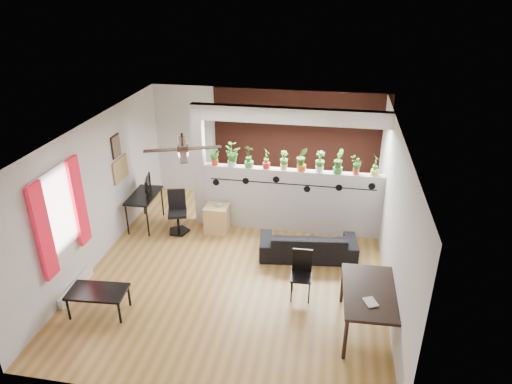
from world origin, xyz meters
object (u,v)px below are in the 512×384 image
potted_plant_2 (249,155)px  computer_desk (144,198)px  dining_table (371,295)px  office_chair (178,214)px  potted_plant_5 (302,159)px  potted_plant_7 (338,161)px  potted_plant_8 (357,165)px  cup (219,204)px  potted_plant_0 (215,155)px  potted_plant_9 (376,164)px  potted_plant_1 (232,155)px  potted_plant_3 (266,158)px  potted_plant_6 (320,161)px  ceiling_fan (183,150)px  sofa (308,244)px  potted_plant_4 (284,160)px  coffee_table (98,293)px  folding_chair (302,269)px  cube_shelf (217,219)px

potted_plant_2 → computer_desk: potted_plant_2 is taller
dining_table → office_chair: bearing=148.2°
potted_plant_2 → potted_plant_5: size_ratio=0.97×
potted_plant_7 → potted_plant_8: (0.35, -0.00, -0.06)m
cup → office_chair: size_ratio=0.14×
potted_plant_0 → potted_plant_7: potted_plant_7 is taller
potted_plant_5 → potted_plant_0: bearing=-180.0°
potted_plant_0 → potted_plant_2: potted_plant_2 is taller
potted_plant_5 → potted_plant_9: potted_plant_5 is taller
potted_plant_1 → potted_plant_9: (2.81, 0.00, -0.02)m
potted_plant_3 → potted_plant_6: same height
ceiling_fan → potted_plant_2: bearing=68.1°
sofa → computer_desk: 3.55m
potted_plant_4 → cup: (-1.26, -0.34, -0.92)m
potted_plant_7 → potted_plant_3: bearing=-180.0°
potted_plant_3 → office_chair: potted_plant_3 is taller
potted_plant_6 → coffee_table: bearing=-135.8°
sofa → potted_plant_1: bearing=-36.4°
potted_plant_2 → cup: (-0.56, -0.34, -0.97)m
ceiling_fan → potted_plant_1: ceiling_fan is taller
computer_desk → folding_chair: folding_chair is taller
potted_plant_3 → office_chair: 2.17m
ceiling_fan → potted_plant_7: size_ratio=2.48×
cube_shelf → coffee_table: cube_shelf is taller
potted_plant_8 → dining_table: bearing=-85.5°
sofa → cube_shelf: bearing=-24.2°
ceiling_fan → computer_desk: 2.65m
computer_desk → dining_table: bearing=-28.7°
potted_plant_8 → computer_desk: 4.39m
cup → folding_chair: size_ratio=0.15×
cup → computer_desk: size_ratio=0.13×
potted_plant_2 → potted_plant_5: 1.05m
potted_plant_3 → potted_plant_1: bearing=180.0°
potted_plant_2 → potted_plant_5: potted_plant_5 is taller
sofa → folding_chair: bearing=81.7°
potted_plant_7 → potted_plant_5: bearing=-180.0°
sofa → potted_plant_2: bearing=-42.5°
ceiling_fan → folding_chair: 2.72m
potted_plant_0 → sofa: size_ratio=0.23×
folding_chair → coffee_table: folding_chair is taller
potted_plant_0 → computer_desk: size_ratio=0.39×
coffee_table → potted_plant_3: bearing=55.3°
potted_plant_9 → office_chair: bearing=-172.8°
potted_plant_5 → office_chair: bearing=-168.8°
potted_plant_9 → folding_chair: bearing=-119.1°
potted_plant_6 → potted_plant_1: bearing=180.0°
potted_plant_5 → potted_plant_8: 1.06m
potted_plant_4 → potted_plant_7: potted_plant_7 is taller
ceiling_fan → potted_plant_9: (3.18, 1.80, -0.74)m
office_chair → dining_table: size_ratio=0.66×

